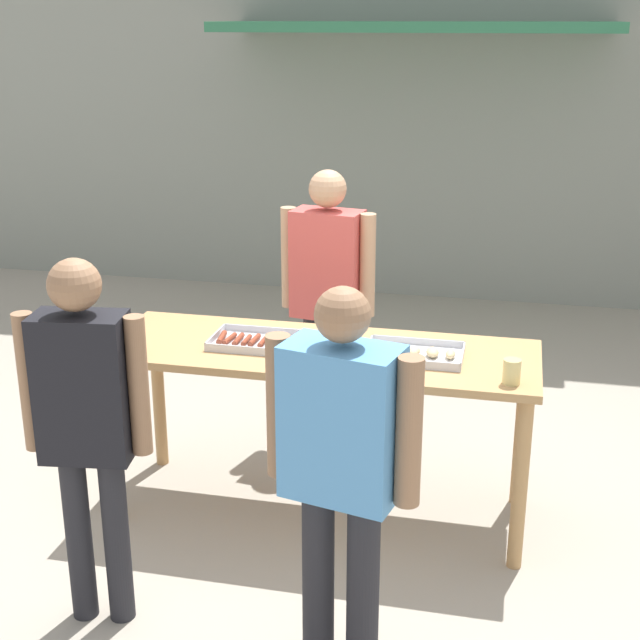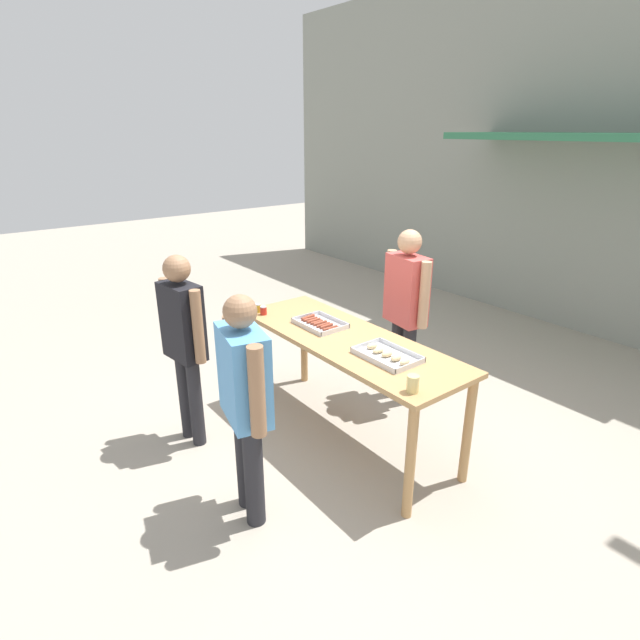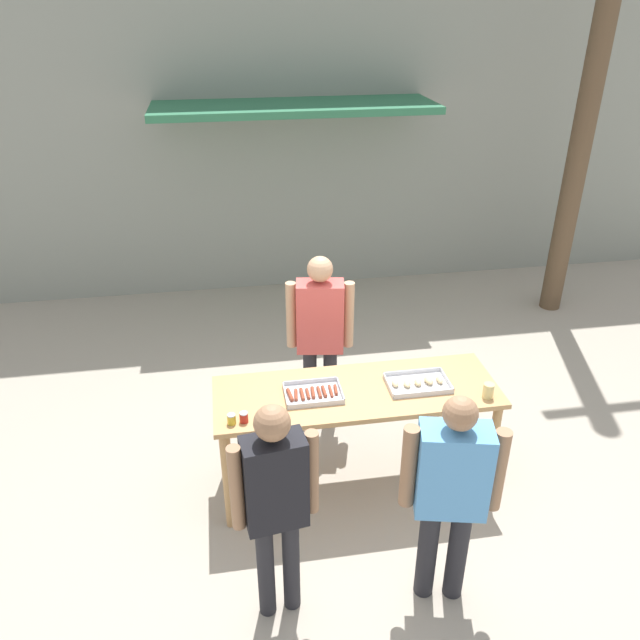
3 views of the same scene
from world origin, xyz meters
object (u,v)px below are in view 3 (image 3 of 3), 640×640
object	(u,v)px
food_tray_buns	(418,383)
person_customer_with_cup	(451,486)
condiment_jar_mustard	(232,419)
person_server_behind_table	(320,329)
utility_pole	(599,48)
condiment_jar_ketchup	(244,417)
person_customer_holding_hotdog	(275,496)
food_tray_sausages	(312,394)
beer_cup	(488,391)

from	to	relation	value
food_tray_buns	person_customer_with_cup	world-z (taller)	person_customer_with_cup
condiment_jar_mustard	person_server_behind_table	world-z (taller)	person_server_behind_table
utility_pole	condiment_jar_ketchup	bearing A→B (deg)	-143.38
condiment_jar_mustard	person_customer_holding_hotdog	size ratio (longest dim) A/B	0.05
utility_pole	food_tray_sausages	bearing A→B (deg)	-141.85
person_server_behind_table	person_customer_with_cup	distance (m)	2.02
person_server_behind_table	condiment_jar_mustard	bearing A→B (deg)	-117.32
condiment_jar_mustard	person_server_behind_table	size ratio (longest dim) A/B	0.05
person_server_behind_table	utility_pole	size ratio (longest dim) A/B	0.28
food_tray_sausages	person_customer_holding_hotdog	bearing A→B (deg)	-109.89
condiment_jar_mustard	utility_pole	xyz separation A→B (m)	(4.08, 2.97, 2.08)
food_tray_buns	beer_cup	xyz separation A→B (m)	(0.46, -0.24, 0.04)
food_tray_buns	condiment_jar_ketchup	xyz separation A→B (m)	(-1.33, -0.24, 0.02)
condiment_jar_ketchup	person_server_behind_table	distance (m)	1.30
person_customer_with_cup	food_tray_buns	bearing A→B (deg)	-84.25
condiment_jar_ketchup	person_customer_holding_hotdog	size ratio (longest dim) A/B	0.05
food_tray_sausages	utility_pole	distance (m)	4.89
condiment_jar_mustard	food_tray_sausages	bearing A→B (deg)	22.08
person_server_behind_table	person_customer_holding_hotdog	bearing A→B (deg)	-97.92
person_customer_with_cup	person_customer_holding_hotdog	bearing A→B (deg)	10.01
condiment_jar_ketchup	person_customer_with_cup	distance (m)	1.48
food_tray_sausages	beer_cup	xyz separation A→B (m)	(1.28, -0.24, 0.04)
beer_cup	person_customer_holding_hotdog	xyz separation A→B (m)	(-1.66, -0.82, 0.00)
person_customer_holding_hotdog	person_customer_with_cup	distance (m)	1.06
beer_cup	food_tray_sausages	bearing A→B (deg)	169.54
utility_pole	person_customer_holding_hotdog	bearing A→B (deg)	-135.52
food_tray_sausages	person_customer_holding_hotdog	distance (m)	1.13
food_tray_buns	person_customer_holding_hotdog	size ratio (longest dim) A/B	0.29
food_tray_sausages	condiment_jar_mustard	world-z (taller)	condiment_jar_mustard
condiment_jar_mustard	person_customer_holding_hotdog	distance (m)	0.84
person_server_behind_table	utility_pole	xyz separation A→B (m)	(3.28, 1.88, 2.04)
person_customer_holding_hotdog	person_customer_with_cup	bearing A→B (deg)	169.43
person_customer_with_cup	utility_pole	size ratio (longest dim) A/B	0.27
food_tray_sausages	person_customer_holding_hotdog	world-z (taller)	person_customer_holding_hotdog
food_tray_sausages	condiment_jar_mustard	xyz separation A→B (m)	(-0.61, -0.25, 0.02)
food_tray_sausages	beer_cup	world-z (taller)	beer_cup
condiment_jar_ketchup	person_customer_holding_hotdog	bearing A→B (deg)	-80.38
food_tray_buns	condiment_jar_mustard	world-z (taller)	condiment_jar_mustard
food_tray_buns	beer_cup	size ratio (longest dim) A/B	4.06
food_tray_buns	utility_pole	distance (m)	4.35
person_customer_with_cup	person_server_behind_table	bearing A→B (deg)	-63.40
beer_cup	utility_pole	size ratio (longest dim) A/B	0.02
food_tray_sausages	utility_pole	bearing A→B (deg)	38.15
food_tray_sausages	person_customer_with_cup	size ratio (longest dim) A/B	0.27
condiment_jar_mustard	person_customer_holding_hotdog	world-z (taller)	person_customer_holding_hotdog
condiment_jar_mustard	person_customer_with_cup	world-z (taller)	person_customer_with_cup
beer_cup	utility_pole	distance (m)	4.23
food_tray_sausages	food_tray_buns	bearing A→B (deg)	0.03
beer_cup	person_customer_holding_hotdog	world-z (taller)	person_customer_holding_hotdog
person_customer_holding_hotdog	condiment_jar_mustard	bearing A→B (deg)	-82.23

